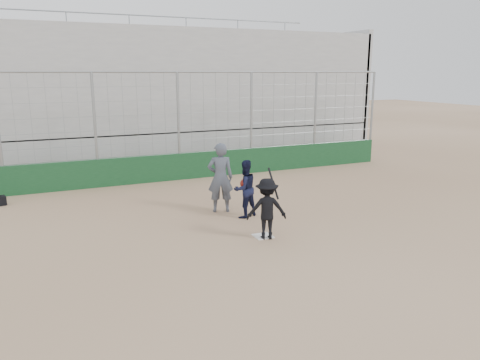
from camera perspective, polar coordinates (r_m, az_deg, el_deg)
name	(u,v)px	position (r m, az deg, el deg)	size (l,w,h in m)	color
ground	(263,236)	(11.74, 2.82, -6.89)	(90.00, 90.00, 0.00)	#866448
home_plate	(263,236)	(11.74, 2.82, -6.84)	(0.44, 0.44, 0.02)	white
backstop	(179,154)	(17.82, -7.39, 3.11)	(18.10, 0.25, 4.04)	#133B1D
bleachers	(147,96)	(22.37, -11.29, 10.04)	(20.25, 6.70, 6.98)	#9F9F9F
batter_at_plate	(267,209)	(11.40, 3.28, -3.51)	(1.10, 0.86, 1.69)	black
catcher_crouched	(245,198)	(13.08, 0.61, -2.23)	(0.95, 0.84, 1.11)	black
umpire	(220,181)	(13.54, -2.41, -0.13)	(0.74, 0.49, 1.83)	#484F5B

